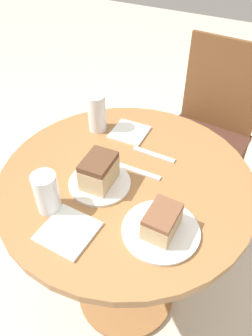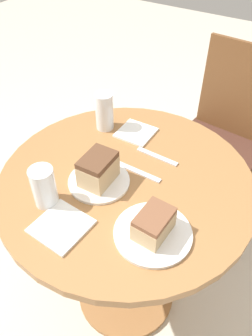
{
  "view_description": "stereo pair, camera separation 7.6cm",
  "coord_description": "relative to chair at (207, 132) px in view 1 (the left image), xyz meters",
  "views": [
    {
      "loc": [
        0.34,
        -0.67,
        1.5
      ],
      "look_at": [
        0.0,
        0.0,
        0.81
      ],
      "focal_mm": 35.0,
      "sensor_mm": 36.0,
      "label": 1
    },
    {
      "loc": [
        0.4,
        -0.63,
        1.5
      ],
      "look_at": [
        0.0,
        0.0,
        0.81
      ],
      "focal_mm": 35.0,
      "sensor_mm": 36.0,
      "label": 2
    }
  ],
  "objects": [
    {
      "name": "ground_plane",
      "position": [
        -0.1,
        -0.74,
        -0.49
      ],
      "size": [
        8.0,
        8.0,
        0.0
      ],
      "primitive_type": "plane",
      "color": "beige"
    },
    {
      "name": "table",
      "position": [
        -0.1,
        -0.74,
        0.08
      ],
      "size": [
        0.82,
        0.82,
        0.77
      ],
      "color": "#9E6B3D",
      "rests_on": "ground_plane"
    },
    {
      "name": "chair",
      "position": [
        0.0,
        0.0,
        0.0
      ],
      "size": [
        0.44,
        0.44,
        0.93
      ],
      "rotation": [
        0.0,
        0.0,
        -0.08
      ],
      "color": "brown",
      "rests_on": "ground_plane"
    },
    {
      "name": "plate_near",
      "position": [
        -0.15,
        -0.81,
        0.29
      ],
      "size": [
        0.19,
        0.19,
        0.01
      ],
      "color": "white",
      "rests_on": "table"
    },
    {
      "name": "plate_far",
      "position": [
        0.08,
        -0.89,
        0.29
      ],
      "size": [
        0.21,
        0.21,
        0.01
      ],
      "color": "white",
      "rests_on": "table"
    },
    {
      "name": "cake_slice_near",
      "position": [
        -0.15,
        -0.81,
        0.34
      ],
      "size": [
        0.09,
        0.12,
        0.09
      ],
      "rotation": [
        0.0,
        0.0,
        3.19
      ],
      "color": "tan",
      "rests_on": "plate_near"
    },
    {
      "name": "cake_slice_far",
      "position": [
        0.08,
        -0.89,
        0.33
      ],
      "size": [
        0.08,
        0.11,
        0.07
      ],
      "rotation": [
        0.0,
        0.0,
        3.11
      ],
      "color": "tan",
      "rests_on": "plate_far"
    },
    {
      "name": "glass_lemonade",
      "position": [
        -0.24,
        -0.96,
        0.34
      ],
      "size": [
        0.07,
        0.07,
        0.13
      ],
      "color": "silver",
      "rests_on": "table"
    },
    {
      "name": "glass_water",
      "position": [
        -0.31,
        -0.56,
        0.35
      ],
      "size": [
        0.07,
        0.07,
        0.14
      ],
      "color": "silver",
      "rests_on": "table"
    },
    {
      "name": "napkin_stack",
      "position": [
        -0.14,
        -1.0,
        0.29
      ],
      "size": [
        0.15,
        0.15,
        0.01
      ],
      "rotation": [
        0.0,
        0.0,
        -0.05
      ],
      "color": "white",
      "rests_on": "table"
    },
    {
      "name": "fork",
      "position": [
        -0.09,
        -0.7,
        0.29
      ],
      "size": [
        0.19,
        0.02,
        0.0
      ],
      "rotation": [
        0.0,
        0.0,
        0.0
      ],
      "color": "silver",
      "rests_on": "table"
    },
    {
      "name": "spoon",
      "position": [
        -0.06,
        -0.6,
        0.29
      ],
      "size": [
        0.15,
        0.02,
        0.0
      ],
      "rotation": [
        0.0,
        0.0,
        3.12
      ],
      "color": "silver",
      "rests_on": "table"
    },
    {
      "name": "napkin_side",
      "position": [
        -0.19,
        -0.53,
        0.29
      ],
      "size": [
        0.13,
        0.13,
        0.01
      ],
      "rotation": [
        0.0,
        0.0,
        0.03
      ],
      "color": "white",
      "rests_on": "table"
    }
  ]
}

